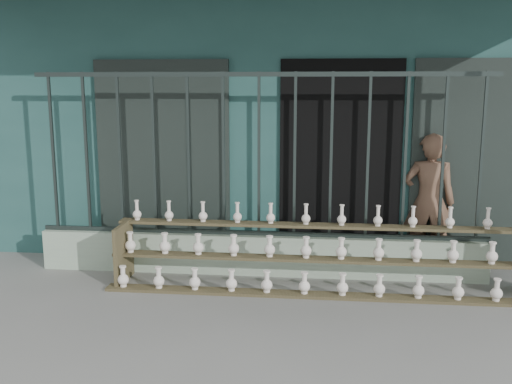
# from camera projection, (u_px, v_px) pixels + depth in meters

# --- Properties ---
(ground) EXTENTS (60.00, 60.00, 0.00)m
(ground) POSITION_uv_depth(u_px,v_px,m) (244.00, 320.00, 5.20)
(ground) COLOR slate
(workshop_building) EXTENTS (7.40, 6.60, 3.21)m
(workshop_building) POSITION_uv_depth(u_px,v_px,m) (278.00, 116.00, 9.03)
(workshop_building) COLOR #27524E
(workshop_building) RESTS_ON ground
(parapet_wall) EXTENTS (5.00, 0.20, 0.45)m
(parapet_wall) POSITION_uv_depth(u_px,v_px,m) (259.00, 254.00, 6.43)
(parapet_wall) COLOR #A7BFA4
(parapet_wall) RESTS_ON ground
(security_fence) EXTENTS (5.00, 0.04, 1.80)m
(security_fence) POSITION_uv_depth(u_px,v_px,m) (259.00, 156.00, 6.22)
(security_fence) COLOR #283330
(security_fence) RESTS_ON parapet_wall
(shelf_rack) EXTENTS (4.50, 0.68, 0.85)m
(shelf_rack) POSITION_uv_depth(u_px,v_px,m) (323.00, 256.00, 5.93)
(shelf_rack) COLOR brown
(shelf_rack) RESTS_ON ground
(elderly_woman) EXTENTS (0.63, 0.46, 1.58)m
(elderly_woman) POSITION_uv_depth(u_px,v_px,m) (429.00, 202.00, 6.51)
(elderly_woman) COLOR brown
(elderly_woman) RESTS_ON ground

